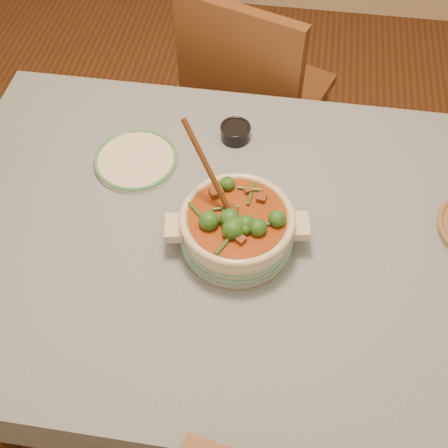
# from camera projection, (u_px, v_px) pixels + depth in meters

# --- Properties ---
(floor) EXTENTS (4.50, 4.50, 0.00)m
(floor) POSITION_uv_depth(u_px,v_px,m) (246.00, 357.00, 2.03)
(floor) COLOR #402412
(floor) RESTS_ON ground
(dining_table) EXTENTS (1.68, 1.08, 0.76)m
(dining_table) POSITION_uv_depth(u_px,v_px,m) (254.00, 256.00, 1.50)
(dining_table) COLOR brown
(dining_table) RESTS_ON floor
(stew_casserole) EXTENTS (0.35, 0.31, 0.33)m
(stew_casserole) POSITION_uv_depth(u_px,v_px,m) (237.00, 226.00, 1.35)
(stew_casserole) COLOR beige
(stew_casserole) RESTS_ON dining_table
(white_plate) EXTENTS (0.30, 0.30, 0.02)m
(white_plate) POSITION_uv_depth(u_px,v_px,m) (136.00, 160.00, 1.57)
(white_plate) COLOR silver
(white_plate) RESTS_ON dining_table
(condiment_bowl) EXTENTS (0.11, 0.11, 0.05)m
(condiment_bowl) POSITION_uv_depth(u_px,v_px,m) (235.00, 131.00, 1.61)
(condiment_bowl) COLOR black
(condiment_bowl) RESTS_ON dining_table
(chair_far) EXTENTS (0.57, 0.57, 0.96)m
(chair_far) POSITION_uv_depth(u_px,v_px,m) (251.00, 94.00, 2.07)
(chair_far) COLOR brown
(chair_far) RESTS_ON floor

